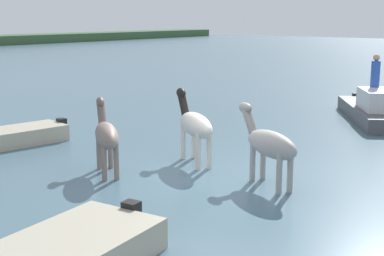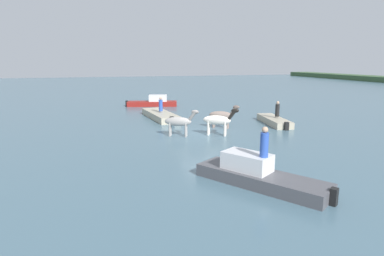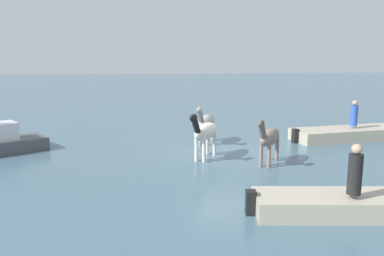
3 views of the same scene
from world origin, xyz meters
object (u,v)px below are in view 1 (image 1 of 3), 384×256
object	(u,v)px
horse_dun_straggler	(269,144)
horse_mid_herd	(195,125)
horse_rear_stallion	(106,135)
person_boatman_standing	(375,72)
boat_tender_starboard	(372,112)

from	to	relation	value
horse_dun_straggler	horse_mid_herd	bearing A→B (deg)	14.30
horse_rear_stallion	horse_mid_herd	world-z (taller)	horse_mid_herd
person_boatman_standing	horse_mid_herd	bearing A→B (deg)	170.42
horse_mid_herd	boat_tender_starboard	xyz separation A→B (m)	(8.58, -1.56, -0.69)
horse_mid_herd	horse_rear_stallion	bearing A→B (deg)	94.30
horse_dun_straggler	horse_mid_herd	world-z (taller)	horse_mid_herd
horse_mid_herd	person_boatman_standing	size ratio (longest dim) A/B	1.84
horse_mid_herd	person_boatman_standing	distance (m)	8.97
horse_dun_straggler	boat_tender_starboard	world-z (taller)	horse_dun_straggler
horse_dun_straggler	person_boatman_standing	bearing A→B (deg)	-58.13
person_boatman_standing	horse_dun_straggler	bearing A→B (deg)	-173.79
horse_rear_stallion	horse_mid_herd	distance (m)	2.35
horse_rear_stallion	person_boatman_standing	bearing A→B (deg)	-67.57
person_boatman_standing	horse_rear_stallion	bearing A→B (deg)	166.75
horse_dun_straggler	horse_rear_stallion	bearing A→B (deg)	49.51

